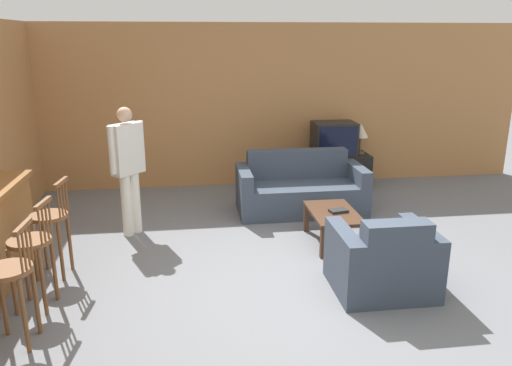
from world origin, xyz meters
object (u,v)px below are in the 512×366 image
(table_lamp, at_px, (361,132))
(bar_chair_mid, at_px, (32,250))
(book_on_table, at_px, (338,211))
(couch_far, at_px, (300,190))
(bar_chair_far, at_px, (51,224))
(bar_chair_near, at_px, (11,280))
(coffee_table, at_px, (333,217))
(person_by_window, at_px, (128,164))
(tv_unit, at_px, (332,171))
(armchair_near, at_px, (383,262))
(tv, at_px, (334,138))

(table_lamp, bearing_deg, bar_chair_mid, -141.13)
(book_on_table, bearing_deg, couch_far, 98.52)
(bar_chair_mid, xyz_separation_m, couch_far, (2.94, 2.29, -0.26))
(bar_chair_far, xyz_separation_m, book_on_table, (3.13, 0.41, -0.15))
(table_lamp, bearing_deg, couch_far, -138.72)
(bar_chair_near, bearing_deg, coffee_table, 28.33)
(coffee_table, relative_size, person_by_window, 0.56)
(tv_unit, xyz_separation_m, person_by_window, (-3.06, -1.65, 0.63))
(bar_chair_far, distance_m, coffee_table, 3.12)
(person_by_window, bearing_deg, coffee_table, -14.53)
(armchair_near, height_order, table_lamp, table_lamp)
(coffee_table, bearing_deg, book_on_table, -27.50)
(bar_chair_mid, distance_m, armchair_near, 3.23)
(person_by_window, bearing_deg, couch_far, 14.13)
(armchair_near, relative_size, table_lamp, 1.88)
(book_on_table, bearing_deg, bar_chair_far, -172.53)
(coffee_table, distance_m, book_on_table, 0.10)
(bar_chair_mid, height_order, book_on_table, bar_chair_mid)
(bar_chair_far, distance_m, tv, 4.61)
(coffee_table, xyz_separation_m, table_lamp, (1.09, 2.27, 0.58))
(person_by_window, bearing_deg, bar_chair_mid, -111.38)
(bar_chair_far, distance_m, table_lamp, 4.98)
(tv_unit, bearing_deg, table_lamp, 0.00)
(bar_chair_mid, relative_size, table_lamp, 2.06)
(bar_chair_near, relative_size, table_lamp, 2.06)
(bar_chair_far, xyz_separation_m, tv, (3.73, 2.71, 0.25))
(bar_chair_mid, bearing_deg, book_on_table, 18.77)
(armchair_near, xyz_separation_m, tv_unit, (0.51, 3.49, -0.03))
(table_lamp, relative_size, person_by_window, 0.31)
(couch_far, bearing_deg, tv_unit, 54.00)
(coffee_table, bearing_deg, person_by_window, 165.47)
(bar_chair_near, xyz_separation_m, tv, (3.73, 3.93, 0.25))
(book_on_table, bearing_deg, armchair_near, -85.62)
(couch_far, bearing_deg, tv, 53.92)
(bar_chair_mid, distance_m, tv_unit, 5.03)
(bar_chair_near, xyz_separation_m, table_lamp, (4.17, 3.93, 0.35))
(book_on_table, bearing_deg, person_by_window, 165.18)
(bar_chair_far, bearing_deg, table_lamp, 33.00)
(bar_chair_far, xyz_separation_m, person_by_window, (0.67, 1.06, 0.34))
(book_on_table, relative_size, person_by_window, 0.15)
(bar_chair_near, xyz_separation_m, person_by_window, (0.67, 2.28, 0.34))
(tv, distance_m, person_by_window, 3.47)
(tv, xyz_separation_m, book_on_table, (-0.60, -2.29, -0.40))
(bar_chair_near, height_order, couch_far, bar_chair_near)
(armchair_near, bearing_deg, tv_unit, 81.72)
(bar_chair_far, height_order, book_on_table, bar_chair_far)
(bar_chair_mid, relative_size, bar_chair_far, 1.00)
(tv_unit, bearing_deg, tv, -90.00)
(tv_unit, bearing_deg, bar_chair_far, -143.99)
(coffee_table, bearing_deg, bar_chair_near, -151.67)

